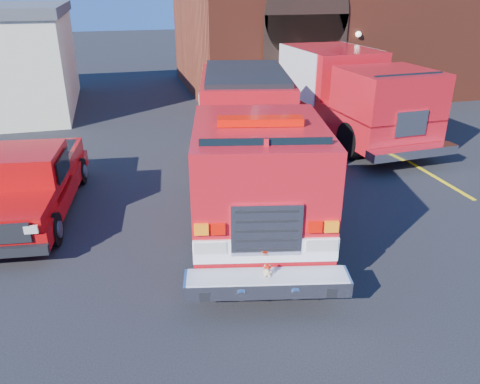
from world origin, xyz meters
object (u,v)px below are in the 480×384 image
object	(u,v)px
fire_engine	(250,142)
secondary_truck	(339,87)
fire_station	(334,2)
pickup_truck	(30,183)

from	to	relation	value
fire_engine	secondary_truck	distance (m)	7.12
fire_station	fire_engine	bearing A→B (deg)	-122.44
fire_engine	pickup_truck	bearing A→B (deg)	175.40
fire_engine	secondary_truck	xyz separation A→B (m)	(4.93, 5.13, 0.09)
pickup_truck	secondary_truck	xyz separation A→B (m)	(10.26, 4.70, 0.80)
pickup_truck	fire_engine	bearing A→B (deg)	-4.60
fire_station	pickup_truck	bearing A→B (deg)	-137.49
pickup_truck	fire_station	bearing A→B (deg)	42.51
pickup_truck	secondary_truck	bearing A→B (deg)	24.63
pickup_truck	secondary_truck	size ratio (longest dim) A/B	0.58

